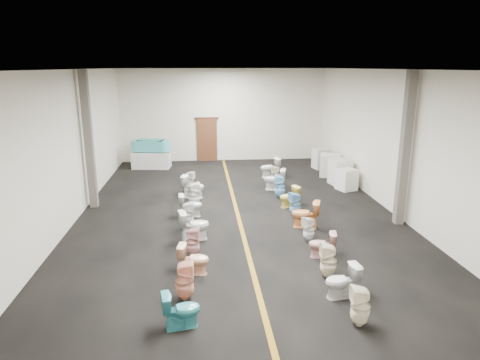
% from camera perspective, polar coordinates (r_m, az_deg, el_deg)
% --- Properties ---
extents(floor, '(16.00, 16.00, 0.00)m').
position_cam_1_polar(floor, '(13.97, -0.41, -4.25)').
color(floor, black).
rests_on(floor, ground).
extents(ceiling, '(16.00, 16.00, 0.00)m').
position_cam_1_polar(ceiling, '(13.19, -0.45, 14.54)').
color(ceiling, black).
rests_on(ceiling, ground).
extents(wall_back, '(10.00, 0.00, 10.00)m').
position_cam_1_polar(wall_back, '(21.30, -2.31, 8.61)').
color(wall_back, beige).
rests_on(wall_back, ground).
extents(wall_front, '(10.00, 0.00, 10.00)m').
position_cam_1_polar(wall_front, '(5.76, 6.56, -9.09)').
color(wall_front, beige).
rests_on(wall_front, ground).
extents(wall_left, '(0.00, 16.00, 16.00)m').
position_cam_1_polar(wall_left, '(13.90, -21.49, 4.20)').
color(wall_left, beige).
rests_on(wall_left, ground).
extents(wall_right, '(0.00, 16.00, 16.00)m').
position_cam_1_polar(wall_right, '(14.69, 19.46, 4.92)').
color(wall_right, beige).
rests_on(wall_right, ground).
extents(aisle_stripe, '(0.12, 15.60, 0.01)m').
position_cam_1_polar(aisle_stripe, '(13.97, -0.41, -4.24)').
color(aisle_stripe, '#8E6514').
rests_on(aisle_stripe, floor).
extents(back_door, '(1.00, 0.10, 2.10)m').
position_cam_1_polar(back_door, '(21.38, -4.42, 5.35)').
color(back_door, '#562D19').
rests_on(back_door, floor).
extents(door_frame, '(1.15, 0.08, 0.10)m').
position_cam_1_polar(door_frame, '(21.24, -4.48, 8.20)').
color(door_frame, '#331C11').
rests_on(door_frame, back_door).
extents(column_left, '(0.25, 0.25, 4.50)m').
position_cam_1_polar(column_left, '(14.78, -19.53, 4.97)').
color(column_left, '#59544C').
rests_on(column_left, floor).
extents(column_right, '(0.25, 0.25, 4.50)m').
position_cam_1_polar(column_right, '(13.26, 21.14, 3.76)').
color(column_right, '#59544C').
rests_on(column_right, floor).
extents(display_table, '(1.79, 1.04, 0.76)m').
position_cam_1_polar(display_table, '(20.31, -11.71, 2.65)').
color(display_table, silver).
rests_on(display_table, floor).
extents(bathtub, '(1.83, 0.92, 0.55)m').
position_cam_1_polar(bathtub, '(20.18, -11.82, 4.57)').
color(bathtub, '#3FB6B7').
rests_on(bathtub, display_table).
extents(appliance_crate_a, '(0.81, 0.81, 0.81)m').
position_cam_1_polar(appliance_crate_a, '(16.82, 14.03, 0.07)').
color(appliance_crate_a, white).
rests_on(appliance_crate_a, floor).
extents(appliance_crate_b, '(0.84, 0.84, 1.01)m').
position_cam_1_polar(appliance_crate_b, '(17.53, 13.20, 1.05)').
color(appliance_crate_b, silver).
rests_on(appliance_crate_b, floor).
extents(appliance_crate_c, '(1.05, 1.05, 0.94)m').
position_cam_1_polar(appliance_crate_c, '(18.78, 11.91, 1.93)').
color(appliance_crate_c, silver).
rests_on(appliance_crate_c, floor).
extents(appliance_crate_d, '(0.77, 0.77, 0.93)m').
position_cam_1_polar(appliance_crate_d, '(20.11, 10.73, 2.84)').
color(appliance_crate_d, beige).
rests_on(appliance_crate_d, floor).
extents(toilet_left_0, '(0.74, 0.50, 0.70)m').
position_cam_1_polar(toilet_left_0, '(8.10, -7.85, -16.76)').
color(toilet_left_0, teal).
rests_on(toilet_left_0, floor).
extents(toilet_left_1, '(0.39, 0.38, 0.83)m').
position_cam_1_polar(toilet_left_1, '(8.90, -7.41, -13.15)').
color(toilet_left_1, '#F6A68A').
rests_on(toilet_left_1, floor).
extents(toilet_left_2, '(0.75, 0.51, 0.71)m').
position_cam_1_polar(toilet_left_2, '(9.91, -6.19, -10.45)').
color(toilet_left_2, '#F8BB93').
rests_on(toilet_left_2, floor).
extents(toilet_left_3, '(0.39, 0.39, 0.76)m').
position_cam_1_polar(toilet_left_3, '(10.75, -6.32, -8.23)').
color(toilet_left_3, '#D09794').
rests_on(toilet_left_3, floor).
extents(toilet_left_4, '(0.90, 0.63, 0.84)m').
position_cam_1_polar(toilet_left_4, '(11.72, -6.14, -6.01)').
color(toilet_left_4, silver).
rests_on(toilet_left_4, floor).
extents(toilet_left_5, '(0.37, 0.36, 0.78)m').
position_cam_1_polar(toilet_left_5, '(12.60, -7.01, -4.64)').
color(toilet_left_5, silver).
rests_on(toilet_left_5, floor).
extents(toilet_left_6, '(0.75, 0.46, 0.74)m').
position_cam_1_polar(toilet_left_6, '(13.52, -6.62, -3.37)').
color(toilet_left_6, silver).
rests_on(toilet_left_6, floor).
extents(toilet_left_7, '(0.43, 0.42, 0.85)m').
position_cam_1_polar(toilet_left_7, '(14.42, -6.15, -1.96)').
color(toilet_left_7, white).
rests_on(toilet_left_7, floor).
extents(toilet_left_8, '(0.89, 0.64, 0.82)m').
position_cam_1_polar(toilet_left_8, '(15.45, -6.28, -0.87)').
color(toilet_left_8, white).
rests_on(toilet_left_8, floor).
extents(toilet_left_9, '(0.44, 0.44, 0.74)m').
position_cam_1_polar(toilet_left_9, '(16.39, -6.72, -0.10)').
color(toilet_left_9, white).
rests_on(toilet_left_9, floor).
extents(toilet_right_0, '(0.39, 0.38, 0.78)m').
position_cam_1_polar(toilet_right_0, '(8.34, 15.75, -15.89)').
color(toilet_right_0, '#F5EDCC').
rests_on(toilet_right_0, floor).
extents(toilet_right_1, '(0.75, 0.48, 0.72)m').
position_cam_1_polar(toilet_right_1, '(9.16, 13.45, -13.00)').
color(toilet_right_1, silver).
rests_on(toilet_right_1, floor).
extents(toilet_right_2, '(0.40, 0.39, 0.80)m').
position_cam_1_polar(toilet_right_2, '(9.87, 11.70, -10.50)').
color(toilet_right_2, '#F0E5C5').
rests_on(toilet_right_2, floor).
extents(toilet_right_3, '(0.72, 0.50, 0.67)m').
position_cam_1_polar(toilet_right_3, '(10.83, 10.90, -8.47)').
color(toilet_right_3, '#D2938C').
rests_on(toilet_right_3, floor).
extents(toilet_right_4, '(0.41, 0.41, 0.69)m').
position_cam_1_polar(toilet_right_4, '(11.73, 9.17, -6.49)').
color(toilet_right_4, white).
rests_on(toilet_right_4, floor).
extents(toilet_right_5, '(0.91, 0.70, 0.82)m').
position_cam_1_polar(toilet_right_5, '(12.65, 8.72, -4.53)').
color(toilet_right_5, '#E38D48').
rests_on(toilet_right_5, floor).
extents(toilet_right_6, '(0.44, 0.43, 0.79)m').
position_cam_1_polar(toilet_right_6, '(13.54, 7.37, -3.25)').
color(toilet_right_6, '#6EA9D3').
rests_on(toilet_right_6, floor).
extents(toilet_right_7, '(0.78, 0.60, 0.70)m').
position_cam_1_polar(toilet_right_7, '(14.44, 6.58, -2.25)').
color(toilet_right_7, '#E8D457').
rests_on(toilet_right_7, floor).
extents(toilet_right_8, '(0.42, 0.41, 0.84)m').
position_cam_1_polar(toilet_right_8, '(15.37, 5.37, -0.88)').
color(toilet_right_8, '#82CAF3').
rests_on(toilet_right_8, floor).
extents(toilet_right_9, '(0.91, 0.67, 0.84)m').
position_cam_1_polar(toilet_right_9, '(16.33, 4.64, 0.08)').
color(toilet_right_9, silver).
rests_on(toilet_right_9, floor).
extents(toilet_right_10, '(0.35, 0.34, 0.73)m').
position_cam_1_polar(toilet_right_10, '(17.24, 4.83, 0.69)').
color(toilet_right_10, beige).
rests_on(toilet_right_10, floor).
extents(toilet_right_11, '(0.87, 0.57, 0.83)m').
position_cam_1_polar(toilet_right_11, '(18.24, 4.03, 1.66)').
color(toilet_right_11, white).
rests_on(toilet_right_11, floor).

